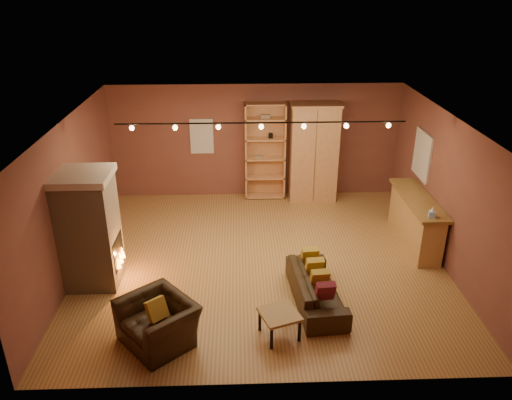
{
  "coord_description": "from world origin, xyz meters",
  "views": [
    {
      "loc": [
        -0.41,
        -8.44,
        5.14
      ],
      "look_at": [
        -0.09,
        0.2,
        1.21
      ],
      "focal_mm": 35.0,
      "sensor_mm": 36.0,
      "label": 1
    }
  ],
  "objects_px": {
    "armchair": "(157,316)",
    "loveseat": "(316,283)",
    "fireplace": "(90,229)",
    "coffee_table": "(280,316)",
    "bar_counter": "(415,220)",
    "bookcase": "(265,150)",
    "armoire": "(314,152)"
  },
  "relations": [
    {
      "from": "fireplace",
      "to": "bar_counter",
      "type": "xyz_separation_m",
      "value": [
        6.24,
        1.18,
        -0.54
      ]
    },
    {
      "from": "fireplace",
      "to": "armchair",
      "type": "bearing_deg",
      "value": -51.23
    },
    {
      "from": "armchair",
      "to": "loveseat",
      "type": "bearing_deg",
      "value": 69.38
    },
    {
      "from": "fireplace",
      "to": "coffee_table",
      "type": "relative_size",
      "value": 2.98
    },
    {
      "from": "fireplace",
      "to": "armchair",
      "type": "relative_size",
      "value": 1.67
    },
    {
      "from": "bookcase",
      "to": "armchair",
      "type": "distance_m",
      "value": 5.81
    },
    {
      "from": "armoire",
      "to": "coffee_table",
      "type": "bearing_deg",
      "value": -103.26
    },
    {
      "from": "armchair",
      "to": "coffee_table",
      "type": "relative_size",
      "value": 1.79
    },
    {
      "from": "bookcase",
      "to": "armchair",
      "type": "relative_size",
      "value": 1.88
    },
    {
      "from": "fireplace",
      "to": "coffee_table",
      "type": "height_order",
      "value": "fireplace"
    },
    {
      "from": "fireplace",
      "to": "armchair",
      "type": "xyz_separation_m",
      "value": [
        1.38,
        -1.71,
        -0.59
      ]
    },
    {
      "from": "bookcase",
      "to": "coffee_table",
      "type": "distance_m",
      "value": 5.44
    },
    {
      "from": "armoire",
      "to": "coffee_table",
      "type": "distance_m",
      "value": 5.4
    },
    {
      "from": "fireplace",
      "to": "loveseat",
      "type": "distance_m",
      "value": 4.05
    },
    {
      "from": "loveseat",
      "to": "coffee_table",
      "type": "height_order",
      "value": "loveseat"
    },
    {
      "from": "fireplace",
      "to": "bar_counter",
      "type": "bearing_deg",
      "value": 10.73
    },
    {
      "from": "fireplace",
      "to": "loveseat",
      "type": "relative_size",
      "value": 1.12
    },
    {
      "from": "bookcase",
      "to": "armchair",
      "type": "height_order",
      "value": "bookcase"
    },
    {
      "from": "bar_counter",
      "to": "loveseat",
      "type": "xyz_separation_m",
      "value": [
        -2.33,
        -1.97,
        -0.15
      ]
    },
    {
      "from": "armoire",
      "to": "loveseat",
      "type": "xyz_separation_m",
      "value": [
        -0.53,
        -4.33,
        -0.83
      ]
    },
    {
      "from": "bookcase",
      "to": "loveseat",
      "type": "distance_m",
      "value": 4.63
    },
    {
      "from": "loveseat",
      "to": "armoire",
      "type": "bearing_deg",
      "value": -11.89
    },
    {
      "from": "bar_counter",
      "to": "armchair",
      "type": "height_order",
      "value": "bar_counter"
    },
    {
      "from": "bookcase",
      "to": "coffee_table",
      "type": "relative_size",
      "value": 3.38
    },
    {
      "from": "bookcase",
      "to": "armchair",
      "type": "xyz_separation_m",
      "value": [
        -1.9,
        -5.44,
        -0.75
      ]
    },
    {
      "from": "loveseat",
      "to": "armchair",
      "type": "distance_m",
      "value": 2.7
    },
    {
      "from": "loveseat",
      "to": "bookcase",
      "type": "bearing_deg",
      "value": 3.13
    },
    {
      "from": "fireplace",
      "to": "bookcase",
      "type": "height_order",
      "value": "bookcase"
    },
    {
      "from": "armoire",
      "to": "coffee_table",
      "type": "xyz_separation_m",
      "value": [
        -1.22,
        -5.19,
        -0.85
      ]
    },
    {
      "from": "bookcase",
      "to": "fireplace",
      "type": "bearing_deg",
      "value": -131.32
    },
    {
      "from": "bookcase",
      "to": "armchair",
      "type": "bearing_deg",
      "value": -109.25
    },
    {
      "from": "bar_counter",
      "to": "armchair",
      "type": "bearing_deg",
      "value": -149.25
    }
  ]
}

